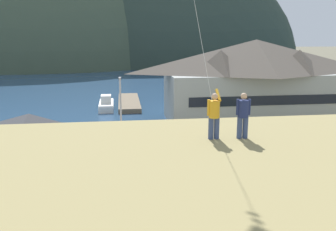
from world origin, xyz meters
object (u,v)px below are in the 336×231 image
Objects in this scene: parking_light_pole at (121,110)px; parked_car_back_row_left at (260,184)px; moored_boat_wharfside at (106,104)px; person_kite_flyer at (214,114)px; parked_car_mid_row_near at (191,156)px; harbor_lodge at (255,78)px; parked_car_corner_spot at (283,145)px; wharf_dock at (129,102)px; parked_car_back_row_right at (157,182)px; person_companion at (243,114)px; storage_shed_near_lot at (31,146)px.

parked_car_back_row_left is at bearing -50.25° from parking_light_pole.
person_kite_flyer is (5.73, -38.90, 7.00)m from moored_boat_wharfside.
parked_car_mid_row_near is 0.63× the size of parking_light_pole.
parked_car_corner_spot is at bearing -100.10° from harbor_lodge.
harbor_lodge reaches higher than moored_boat_wharfside.
wharf_dock is 3.23× the size of parked_car_back_row_right.
parked_car_mid_row_near is at bearing 81.94° from person_kite_flyer.
person_kite_flyer is 1.10m from person_companion.
parked_car_back_row_right is (1.13, -32.73, 0.71)m from wharf_dock.
parking_light_pole is 19.94m from person_companion.
parked_car_back_row_left is at bearing -70.01° from moored_boat_wharfside.
parking_light_pole is at bearing 139.36° from parked_car_mid_row_near.
parked_car_corner_spot is (-2.44, -13.70, -4.31)m from harbor_lodge.
parked_car_mid_row_near is at bearing 56.15° from parked_car_back_row_right.
parking_light_pole reaches higher than parked_car_mid_row_near.
harbor_lodge reaches higher than parked_car_back_row_left.
storage_shed_near_lot is 17.68m from person_kite_flyer.
parked_car_mid_row_near is 15.81m from person_kite_flyer.
parking_light_pole is at bearing -147.31° from harbor_lodge.
storage_shed_near_lot is at bearing 129.55° from person_companion.
wharf_dock is 42.77m from person_kite_flyer.
wharf_dock is 42.91m from person_companion.
person_companion reaches higher than parking_light_pole.
parked_car_back_row_right is at bearing -76.58° from parking_light_pole.
harbor_lodge is 25.22m from parked_car_back_row_right.
person_kite_flyer reaches higher than wharf_dock.
wharf_dock is 23.42m from parking_light_pole.
parked_car_back_row_left is at bearing 62.11° from person_companion.
parked_car_mid_row_near is (-11.06, -15.44, -4.31)m from harbor_lodge.
parked_car_back_row_right is 0.62× the size of parking_light_pole.
parked_car_back_row_right is 5.86m from parked_car_mid_row_near.
storage_shed_near_lot reaches higher than wharf_dock.
moored_boat_wharfside is 32.71m from parked_car_back_row_left.
wharf_dock is 34.81m from parked_car_back_row_left.
parked_car_back_row_right is at bearing -81.38° from moored_boat_wharfside.
person_companion reaches higher than storage_shed_near_lot.
parked_car_corner_spot is at bearing -63.52° from wharf_dock.
parked_car_mid_row_near is 15.77m from person_companion.
person_kite_flyer is (10.15, -13.54, 5.11)m from storage_shed_near_lot.
harbor_lodge reaches higher than parked_car_back_row_right.
parked_car_corner_spot is at bearing -12.05° from parking_light_pole.
parked_car_mid_row_near is at bearing -168.56° from parked_car_corner_spot.
person_kite_flyer is (1.25, -9.34, 6.66)m from parked_car_back_row_right.
parking_light_pole reaches higher than parked_car_corner_spot.
wharf_dock is 3.20× the size of parked_car_back_row_left.
harbor_lodge is at bearing 68.04° from person_companion.
storage_shed_near_lot is 20.98m from parked_car_corner_spot.
harbor_lodge is 5.41× the size of parked_car_corner_spot.
harbor_lodge is at bearing 79.90° from parked_car_corner_spot.
person_kite_flyer is at bearing -79.41° from parking_light_pole.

